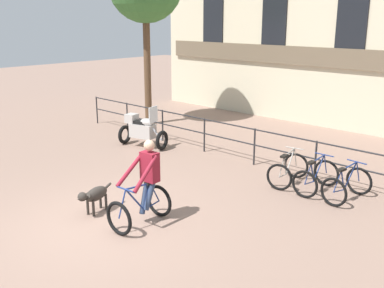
{
  "coord_description": "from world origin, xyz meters",
  "views": [
    {
      "loc": [
        6.99,
        -4.73,
        4.0
      ],
      "look_at": [
        -0.18,
        2.86,
        1.05
      ],
      "focal_mm": 42.0,
      "sensor_mm": 36.0,
      "label": 1
    }
  ],
  "objects_px": {
    "parked_bicycle_near_lamp": "(288,170)",
    "parked_bicycle_mid_left": "(316,177)",
    "cyclist_with_bike": "(144,187)",
    "parked_motorcycle": "(142,130)",
    "parked_bicycle_mid_right": "(347,185)",
    "dog": "(94,195)"
  },
  "relations": [
    {
      "from": "cyclist_with_bike",
      "to": "parked_bicycle_mid_right",
      "type": "distance_m",
      "value": 4.6
    },
    {
      "from": "parked_bicycle_near_lamp",
      "to": "parked_bicycle_mid_left",
      "type": "distance_m",
      "value": 0.76
    },
    {
      "from": "parked_bicycle_mid_right",
      "to": "parked_motorcycle",
      "type": "bearing_deg",
      "value": 8.61
    },
    {
      "from": "cyclist_with_bike",
      "to": "dog",
      "type": "height_order",
      "value": "cyclist_with_bike"
    },
    {
      "from": "dog",
      "to": "parked_bicycle_mid_left",
      "type": "height_order",
      "value": "parked_bicycle_mid_left"
    },
    {
      "from": "parked_bicycle_mid_right",
      "to": "cyclist_with_bike",
      "type": "bearing_deg",
      "value": 64.13
    },
    {
      "from": "parked_bicycle_near_lamp",
      "to": "parked_bicycle_mid_left",
      "type": "height_order",
      "value": "same"
    },
    {
      "from": "parked_bicycle_near_lamp",
      "to": "parked_bicycle_mid_left",
      "type": "relative_size",
      "value": 1.07
    },
    {
      "from": "parked_bicycle_mid_right",
      "to": "parked_bicycle_mid_left",
      "type": "bearing_deg",
      "value": 6.07
    },
    {
      "from": "dog",
      "to": "parked_bicycle_mid_left",
      "type": "relative_size",
      "value": 0.91
    },
    {
      "from": "cyclist_with_bike",
      "to": "parked_bicycle_mid_right",
      "type": "bearing_deg",
      "value": 54.01
    },
    {
      "from": "cyclist_with_bike",
      "to": "parked_bicycle_mid_right",
      "type": "relative_size",
      "value": 1.45
    },
    {
      "from": "parked_bicycle_near_lamp",
      "to": "parked_bicycle_mid_left",
      "type": "bearing_deg",
      "value": 171.25
    },
    {
      "from": "dog",
      "to": "parked_bicycle_near_lamp",
      "type": "distance_m",
      "value": 4.76
    },
    {
      "from": "parked_motorcycle",
      "to": "parked_bicycle_mid_left",
      "type": "relative_size",
      "value": 1.51
    },
    {
      "from": "parked_motorcycle",
      "to": "parked_bicycle_mid_left",
      "type": "xyz_separation_m",
      "value": [
        5.93,
        0.3,
        -0.2
      ]
    },
    {
      "from": "dog",
      "to": "cyclist_with_bike",
      "type": "bearing_deg",
      "value": 8.0
    },
    {
      "from": "parked_bicycle_near_lamp",
      "to": "parked_bicycle_mid_right",
      "type": "height_order",
      "value": "same"
    },
    {
      "from": "cyclist_with_bike",
      "to": "parked_motorcycle",
      "type": "xyz_separation_m",
      "value": [
        -4.27,
        3.59,
        -0.2
      ]
    },
    {
      "from": "cyclist_with_bike",
      "to": "parked_bicycle_mid_right",
      "type": "height_order",
      "value": "cyclist_with_bike"
    },
    {
      "from": "parked_motorcycle",
      "to": "parked_bicycle_mid_right",
      "type": "distance_m",
      "value": 6.71
    },
    {
      "from": "cyclist_with_bike",
      "to": "parked_bicycle_near_lamp",
      "type": "bearing_deg",
      "value": 72.94
    }
  ]
}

